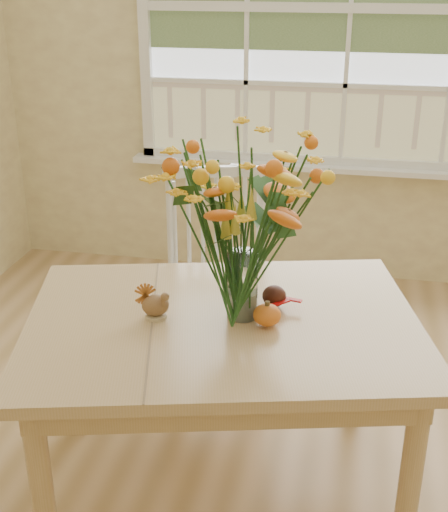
# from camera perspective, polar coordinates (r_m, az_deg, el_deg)

# --- Properties ---
(wall_back) EXTENTS (4.00, 0.02, 2.70)m
(wall_back) POSITION_cam_1_polar(r_m,az_deg,el_deg) (3.92, 10.31, 16.78)
(wall_back) COLOR tan
(wall_back) RESTS_ON floor
(window) EXTENTS (2.42, 0.12, 1.74)m
(window) POSITION_cam_1_polar(r_m,az_deg,el_deg) (3.86, 10.50, 19.39)
(window) COLOR silver
(window) RESTS_ON wall_back
(dining_table) EXTENTS (1.48, 1.21, 0.69)m
(dining_table) POSITION_cam_1_polar(r_m,az_deg,el_deg) (2.31, -0.10, -7.28)
(dining_table) COLOR tan
(dining_table) RESTS_ON floor
(windsor_chair) EXTENTS (0.54, 0.52, 0.96)m
(windsor_chair) POSITION_cam_1_polar(r_m,az_deg,el_deg) (2.96, -0.52, -1.35)
(windsor_chair) COLOR white
(windsor_chair) RESTS_ON floor
(flower_vase) EXTENTS (0.48, 0.48, 0.57)m
(flower_vase) POSITION_cam_1_polar(r_m,az_deg,el_deg) (2.15, 1.62, 3.04)
(flower_vase) COLOR white
(flower_vase) RESTS_ON dining_table
(pumpkin) EXTENTS (0.09, 0.09, 0.07)m
(pumpkin) POSITION_cam_1_polar(r_m,az_deg,el_deg) (2.22, 3.60, -5.01)
(pumpkin) COLOR #C94B17
(pumpkin) RESTS_ON dining_table
(turkey_figurine) EXTENTS (0.11, 0.09, 0.11)m
(turkey_figurine) POSITION_cam_1_polar(r_m,az_deg,el_deg) (2.27, -5.73, -4.11)
(turkey_figurine) COLOR #CCB78C
(turkey_figurine) RESTS_ON dining_table
(dark_gourd) EXTENTS (0.13, 0.08, 0.07)m
(dark_gourd) POSITION_cam_1_polar(r_m,az_deg,el_deg) (2.34, 4.20, -3.44)
(dark_gourd) COLOR #38160F
(dark_gourd) RESTS_ON dining_table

